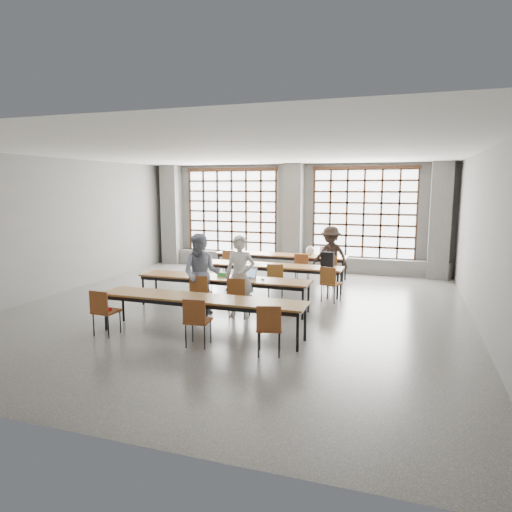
# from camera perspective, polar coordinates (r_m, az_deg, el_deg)

# --- Properties ---
(floor) EXTENTS (11.00, 11.00, 0.00)m
(floor) POSITION_cam_1_polar(r_m,az_deg,el_deg) (10.46, -2.37, -6.68)
(floor) COLOR #4C4C49
(floor) RESTS_ON ground
(ceiling) EXTENTS (11.00, 11.00, 0.00)m
(ceiling) POSITION_cam_1_polar(r_m,az_deg,el_deg) (10.11, -2.50, 12.81)
(ceiling) COLOR silver
(ceiling) RESTS_ON floor
(wall_back) EXTENTS (10.00, 0.00, 10.00)m
(wall_back) POSITION_cam_1_polar(r_m,az_deg,el_deg) (15.38, 4.93, 4.88)
(wall_back) COLOR #61615E
(wall_back) RESTS_ON floor
(wall_front) EXTENTS (10.00, 0.00, 10.00)m
(wall_front) POSITION_cam_1_polar(r_m,az_deg,el_deg) (5.43, -23.68, -2.98)
(wall_front) COLOR #61615E
(wall_front) RESTS_ON floor
(wall_left) EXTENTS (0.00, 11.00, 11.00)m
(wall_left) POSITION_cam_1_polar(r_m,az_deg,el_deg) (12.80, -23.87, 3.38)
(wall_left) COLOR #61615E
(wall_left) RESTS_ON floor
(wall_right) EXTENTS (0.00, 11.00, 11.00)m
(wall_right) POSITION_cam_1_polar(r_m,az_deg,el_deg) (9.58, 26.76, 1.62)
(wall_right) COLOR #61615E
(wall_right) RESTS_ON floor
(column_left) EXTENTS (0.60, 0.55, 3.50)m
(column_left) POSITION_cam_1_polar(r_m,az_deg,el_deg) (16.77, -10.48, 5.08)
(column_left) COLOR #5D5D5A
(column_left) RESTS_ON floor
(column_mid) EXTENTS (0.60, 0.55, 3.50)m
(column_mid) POSITION_cam_1_polar(r_m,az_deg,el_deg) (15.11, 4.68, 4.81)
(column_mid) COLOR #5D5D5A
(column_mid) RESTS_ON floor
(column_right) EXTENTS (0.60, 0.55, 3.50)m
(column_right) POSITION_cam_1_polar(r_m,az_deg,el_deg) (14.70, 22.00, 4.09)
(column_right) COLOR #5D5D5A
(column_right) RESTS_ON floor
(window_left) EXTENTS (3.32, 0.12, 3.00)m
(window_left) POSITION_cam_1_polar(r_m,az_deg,el_deg) (15.98, -3.03, 5.58)
(window_left) COLOR white
(window_left) RESTS_ON wall_back
(window_right) EXTENTS (3.32, 0.12, 3.00)m
(window_right) POSITION_cam_1_polar(r_m,az_deg,el_deg) (14.93, 13.32, 5.13)
(window_right) COLOR white
(window_right) RESTS_ON wall_back
(sill_ledge) EXTENTS (9.80, 0.35, 0.50)m
(sill_ledge) POSITION_cam_1_polar(r_m,az_deg,el_deg) (15.37, 4.68, -0.76)
(sill_ledge) COLOR #5D5D5A
(sill_ledge) RESTS_ON floor
(desk_row_a) EXTENTS (4.00, 0.70, 0.73)m
(desk_row_a) POSITION_cam_1_polar(r_m,az_deg,el_deg) (13.87, 3.09, -0.04)
(desk_row_a) COLOR brown
(desk_row_a) RESTS_ON floor
(desk_row_b) EXTENTS (4.00, 0.70, 0.73)m
(desk_row_b) POSITION_cam_1_polar(r_m,az_deg,el_deg) (12.06, 1.35, -1.36)
(desk_row_b) COLOR brown
(desk_row_b) RESTS_ON floor
(desk_row_c) EXTENTS (4.00, 0.70, 0.73)m
(desk_row_c) POSITION_cam_1_polar(r_m,az_deg,el_deg) (10.41, -4.14, -3.01)
(desk_row_c) COLOR brown
(desk_row_c) RESTS_ON floor
(desk_row_d) EXTENTS (4.00, 0.70, 0.73)m
(desk_row_d) POSITION_cam_1_polar(r_m,az_deg,el_deg) (8.61, -6.88, -5.55)
(desk_row_d) COLOR brown
(desk_row_d) RESTS_ON floor
(chair_back_left) EXTENTS (0.42, 0.43, 0.88)m
(chair_back_left) POSITION_cam_1_polar(r_m,az_deg,el_deg) (13.74, -3.25, -0.66)
(chair_back_left) COLOR brown
(chair_back_left) RESTS_ON floor
(chair_back_mid) EXTENTS (0.45, 0.45, 0.88)m
(chair_back_mid) POSITION_cam_1_polar(r_m,az_deg,el_deg) (13.10, 5.75, -1.16)
(chair_back_mid) COLOR brown
(chair_back_mid) RESTS_ON floor
(chair_back_right) EXTENTS (0.48, 0.48, 0.88)m
(chair_back_right) POSITION_cam_1_polar(r_m,az_deg,el_deg) (12.95, 9.23, -1.35)
(chair_back_right) COLOR brown
(chair_back_right) RESTS_ON floor
(chair_mid_left) EXTENTS (0.47, 0.47, 0.88)m
(chair_mid_left) POSITION_cam_1_polar(r_m,az_deg,el_deg) (12.08, -6.77, -2.03)
(chair_mid_left) COLOR brown
(chair_mid_left) RESTS_ON floor
(chair_mid_centre) EXTENTS (0.51, 0.51, 0.88)m
(chair_mid_centre) POSITION_cam_1_polar(r_m,az_deg,el_deg) (11.38, 2.43, -2.64)
(chair_mid_centre) COLOR brown
(chair_mid_centre) RESTS_ON floor
(chair_mid_right) EXTENTS (0.52, 0.52, 0.88)m
(chair_mid_right) POSITION_cam_1_polar(r_m,az_deg,el_deg) (11.09, 9.21, -3.05)
(chair_mid_right) COLOR brown
(chair_mid_right) RESTS_ON floor
(chair_front_left) EXTENTS (0.49, 0.50, 0.88)m
(chair_front_left) POSITION_cam_1_polar(r_m,az_deg,el_deg) (9.99, -7.03, -4.31)
(chair_front_left) COLOR brown
(chair_front_left) RESTS_ON floor
(chair_front_right) EXTENTS (0.42, 0.43, 0.88)m
(chair_front_right) POSITION_cam_1_polar(r_m,az_deg,el_deg) (9.65, -2.27, -4.72)
(chair_front_right) COLOR maroon
(chair_front_right) RESTS_ON floor
(chair_near_left) EXTENTS (0.44, 0.45, 0.88)m
(chair_near_left) POSITION_cam_1_polar(r_m,az_deg,el_deg) (8.99, -18.54, -6.18)
(chair_near_left) COLOR brown
(chair_near_left) RESTS_ON floor
(chair_near_mid) EXTENTS (0.46, 0.47, 0.88)m
(chair_near_mid) POSITION_cam_1_polar(r_m,az_deg,el_deg) (8.01, -7.44, -7.61)
(chair_near_mid) COLOR brown
(chair_near_mid) RESTS_ON floor
(chair_near_right) EXTENTS (0.51, 0.51, 0.88)m
(chair_near_right) POSITION_cam_1_polar(r_m,az_deg,el_deg) (7.55, 1.64, -8.56)
(chair_near_right) COLOR brown
(chair_near_right) RESTS_ON floor
(student_male) EXTENTS (0.70, 0.51, 1.76)m
(student_male) POSITION_cam_1_polar(r_m,az_deg,el_deg) (9.69, -2.02, -2.58)
(student_male) COLOR silver
(student_male) RESTS_ON floor
(student_female) EXTENTS (0.97, 0.82, 1.76)m
(student_female) POSITION_cam_1_polar(r_m,az_deg,el_deg) (10.04, -6.84, -2.23)
(student_female) COLOR navy
(student_female) RESTS_ON floor
(student_back) EXTENTS (1.22, 0.93, 1.66)m
(student_back) POSITION_cam_1_polar(r_m,az_deg,el_deg) (13.03, 9.31, 0.03)
(student_back) COLOR black
(student_back) RESTS_ON floor
(laptop_front) EXTENTS (0.46, 0.44, 0.26)m
(laptop_front) POSITION_cam_1_polar(r_m,az_deg,el_deg) (10.27, -0.95, -2.43)
(laptop_front) COLOR #B0B0B5
(laptop_front) RESTS_ON desk_row_c
(laptop_back) EXTENTS (0.36, 0.31, 0.26)m
(laptop_back) POSITION_cam_1_polar(r_m,az_deg,el_deg) (13.67, 8.68, 0.28)
(laptop_back) COLOR #ABABB0
(laptop_back) RESTS_ON desk_row_a
(mouse) EXTENTS (0.11, 0.08, 0.04)m
(mouse) POSITION_cam_1_polar(r_m,az_deg,el_deg) (10.05, 0.82, -2.92)
(mouse) COLOR silver
(mouse) RESTS_ON desk_row_c
(green_box) EXTENTS (0.27, 0.17, 0.09)m
(green_box) POSITION_cam_1_polar(r_m,az_deg,el_deg) (10.48, -4.23, -2.32)
(green_box) COLOR green
(green_box) RESTS_ON desk_row_c
(phone) EXTENTS (0.13, 0.06, 0.01)m
(phone) POSITION_cam_1_polar(r_m,az_deg,el_deg) (10.24, -3.43, -2.79)
(phone) COLOR black
(phone) RESTS_ON desk_row_c
(paper_sheet_a) EXTENTS (0.36, 0.33, 0.00)m
(paper_sheet_a) POSITION_cam_1_polar(r_m,az_deg,el_deg) (12.28, -1.26, -0.86)
(paper_sheet_a) COLOR white
(paper_sheet_a) RESTS_ON desk_row_b
(paper_sheet_b) EXTENTS (0.36, 0.33, 0.00)m
(paper_sheet_b) POSITION_cam_1_polar(r_m,az_deg,el_deg) (12.09, -0.08, -1.01)
(paper_sheet_b) COLOR white
(paper_sheet_b) RESTS_ON desk_row_b
(paper_sheet_c) EXTENTS (0.34, 0.28, 0.00)m
(paper_sheet_c) POSITION_cam_1_polar(r_m,az_deg,el_deg) (12.02, 1.80, -1.08)
(paper_sheet_c) COLOR white
(paper_sheet_c) RESTS_ON desk_row_b
(backpack) EXTENTS (0.33, 0.22, 0.40)m
(backpack) POSITION_cam_1_polar(r_m,az_deg,el_deg) (11.70, 8.93, -0.46)
(backpack) COLOR black
(backpack) RESTS_ON desk_row_b
(plastic_bag) EXTENTS (0.29, 0.25, 0.29)m
(plastic_bag) POSITION_cam_1_polar(r_m,az_deg,el_deg) (13.68, 6.79, 0.67)
(plastic_bag) COLOR white
(plastic_bag) RESTS_ON desk_row_a
(red_pouch) EXTENTS (0.21, 0.11, 0.06)m
(red_pouch) POSITION_cam_1_polar(r_m,az_deg,el_deg) (9.06, -18.21, -6.29)
(red_pouch) COLOR #AE1715
(red_pouch) RESTS_ON chair_near_left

